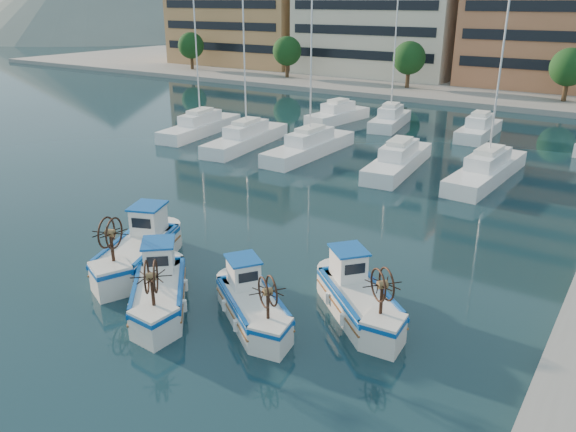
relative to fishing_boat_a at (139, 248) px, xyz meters
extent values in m
plane|color=#17323C|center=(4.65, -0.88, -0.85)|extent=(300.00, 300.00, 0.00)
cube|color=gray|center=(4.65, 66.12, -0.55)|extent=(180.00, 40.00, 0.60)
cylinder|color=#3F2B19|center=(-45.35, 52.62, 0.65)|extent=(0.50, 0.50, 3.00)
sphere|color=#18441A|center=(-45.35, 52.62, 3.35)|extent=(4.00, 4.00, 4.00)
cylinder|color=#3F2B19|center=(-27.35, 52.62, 0.65)|extent=(0.50, 0.50, 3.00)
sphere|color=#18441A|center=(-27.35, 52.62, 3.35)|extent=(4.00, 4.00, 4.00)
cylinder|color=#3F2B19|center=(-9.35, 52.62, 0.65)|extent=(0.50, 0.50, 3.00)
sphere|color=#18441A|center=(-9.35, 52.62, 3.35)|extent=(4.00, 4.00, 4.00)
cylinder|color=#3F2B19|center=(8.65, 52.62, 0.65)|extent=(0.50, 0.50, 3.00)
sphere|color=#18441A|center=(8.65, 52.62, 3.35)|extent=(4.00, 4.00, 4.00)
cone|color=slate|center=(-135.35, 109.12, -0.85)|extent=(180.00, 180.00, 60.00)
cube|color=white|center=(-15.21, 20.92, -0.35)|extent=(3.43, 9.90, 1.00)
cylinder|color=silver|center=(-15.21, 20.92, 5.15)|extent=(0.12, 0.12, 11.00)
cube|color=white|center=(-9.24, 19.65, -0.35)|extent=(3.39, 10.21, 1.00)
cylinder|color=silver|center=(-9.24, 19.65, 5.15)|extent=(0.12, 0.12, 11.00)
cube|color=white|center=(-3.65, 20.12, -0.35)|extent=(2.30, 9.92, 1.00)
cylinder|color=silver|center=(-3.65, 20.12, 5.15)|extent=(0.12, 0.12, 11.00)
cube|color=white|center=(3.42, 20.10, -0.35)|extent=(3.18, 9.48, 1.00)
cube|color=white|center=(9.08, 21.10, -0.35)|extent=(2.73, 10.23, 1.00)
cylinder|color=silver|center=(9.08, 21.10, 5.15)|extent=(0.12, 0.12, 11.00)
cube|color=white|center=(-7.85, 32.04, -0.35)|extent=(3.23, 7.72, 1.00)
cube|color=white|center=(-2.80, 32.76, -0.35)|extent=(3.39, 7.65, 1.00)
cylinder|color=silver|center=(-2.80, 32.76, 5.15)|extent=(0.12, 0.12, 11.00)
cube|color=white|center=(5.17, 33.03, -0.35)|extent=(2.37, 7.31, 1.00)
cube|color=silver|center=(0.06, -0.14, -0.28)|extent=(3.49, 4.97, 1.14)
cube|color=#0B4799|center=(0.06, -0.14, 0.16)|extent=(3.60, 5.12, 0.17)
cube|color=blue|center=(0.06, -0.14, 0.09)|extent=(2.92, 4.39, 0.07)
cube|color=white|center=(-0.42, 1.07, 0.89)|extent=(1.63, 1.75, 1.20)
cube|color=#0B4799|center=(-0.42, 1.07, 1.54)|extent=(1.84, 1.97, 0.09)
cylinder|color=#331E14|center=(0.77, -1.97, 0.92)|extent=(0.13, 0.13, 1.26)
cylinder|color=brown|center=(0.77, -1.97, 1.60)|extent=(0.44, 0.41, 0.30)
torus|color=#331E14|center=(0.62, -2.03, 1.60)|extent=(0.54, 1.21, 1.27)
torus|color=#331E14|center=(0.92, -1.91, 1.60)|extent=(0.54, 1.21, 1.27)
cube|color=silver|center=(3.31, -2.07, -0.33)|extent=(4.10, 4.30, 1.04)
cube|color=#0B4799|center=(3.31, -2.07, 0.07)|extent=(4.22, 4.42, 0.16)
cube|color=blue|center=(3.31, -2.07, 0.00)|extent=(3.53, 3.72, 0.06)
cube|color=white|center=(2.52, -1.18, 0.74)|extent=(1.67, 1.69, 1.09)
cube|color=#0B4799|center=(2.52, -1.18, 1.33)|extent=(1.88, 1.90, 0.08)
cylinder|color=#331E14|center=(4.49, -3.40, 0.76)|extent=(0.12, 0.12, 1.15)
cylinder|color=brown|center=(4.49, -3.40, 1.38)|extent=(0.42, 0.42, 0.28)
torus|color=#331E14|center=(4.38, -3.50, 1.38)|extent=(0.82, 0.91, 1.16)
torus|color=#331E14|center=(4.60, -3.30, 1.38)|extent=(0.82, 0.91, 1.16)
cube|color=silver|center=(6.81, -0.86, -0.37)|extent=(4.06, 3.53, 0.95)
cube|color=#0B4799|center=(6.81, -0.86, -0.01)|extent=(4.18, 3.64, 0.15)
cube|color=blue|center=(6.81, -0.86, -0.07)|extent=(3.54, 3.02, 0.05)
cube|color=white|center=(5.92, -0.24, 0.60)|extent=(1.54, 1.50, 1.00)
cube|color=#0B4799|center=(5.92, -0.24, 1.15)|extent=(1.73, 1.69, 0.07)
cylinder|color=#331E14|center=(8.15, -1.80, 0.63)|extent=(0.11, 0.11, 1.05)
cylinder|color=brown|center=(8.15, -1.80, 1.19)|extent=(0.38, 0.38, 0.25)
torus|color=#331E14|center=(8.07, -1.91, 1.19)|extent=(0.91, 0.66, 1.06)
torus|color=#331E14|center=(8.22, -1.69, 1.19)|extent=(0.91, 0.66, 1.06)
cube|color=silver|center=(9.83, 1.56, -0.33)|extent=(4.29, 4.03, 1.03)
cube|color=#0B4799|center=(9.83, 1.56, 0.06)|extent=(4.41, 4.15, 0.16)
cube|color=blue|center=(9.83, 1.56, 0.00)|extent=(3.72, 3.47, 0.06)
cube|color=white|center=(8.94, 2.33, 0.72)|extent=(1.67, 1.65, 1.08)
cube|color=#0B4799|center=(8.94, 2.33, 1.31)|extent=(1.88, 1.86, 0.08)
cylinder|color=#331E14|center=(11.18, 0.40, 0.75)|extent=(0.12, 0.12, 1.14)
cylinder|color=brown|center=(11.18, 0.40, 1.36)|extent=(0.41, 0.42, 0.28)
torus|color=#331E14|center=(11.08, 0.29, 1.36)|extent=(0.92, 0.80, 1.15)
torus|color=#331E14|center=(11.27, 0.51, 1.36)|extent=(0.92, 0.80, 1.15)
camera|label=1|loc=(17.60, -14.84, 10.05)|focal=35.00mm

